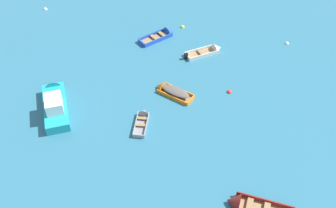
{
  "coord_description": "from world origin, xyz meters",
  "views": [
    {
      "loc": [
        1.89,
        -3.32,
        23.2
      ],
      "look_at": [
        0.0,
        20.79,
        0.15
      ],
      "focal_mm": 40.15,
      "sensor_mm": 36.0,
      "label": 1
    }
  ],
  "objects": [
    {
      "name": "rowboat_orange_far_left",
      "position": [
        0.01,
        22.51,
        0.28
      ],
      "size": [
        3.89,
        2.93,
        1.2
      ],
      "color": "#99754C",
      "rests_on": "ground_plane"
    },
    {
      "name": "motor_launch_turquoise_midfield_left",
      "position": [
        -9.88,
        19.75,
        0.63
      ],
      "size": [
        3.92,
        6.54,
        2.29
      ],
      "color": "teal",
      "rests_on": "ground_plane"
    },
    {
      "name": "rowboat_maroon_back_row_right",
      "position": [
        6.2,
        10.96,
        0.23
      ],
      "size": [
        4.84,
        2.5,
        1.39
      ],
      "color": "#99754C",
      "rests_on": "ground_plane"
    },
    {
      "name": "rowboat_grey_cluster_outer",
      "position": [
        -2.03,
        18.85,
        0.17
      ],
      "size": [
        1.09,
        3.16,
        0.9
      ],
      "color": "gray",
      "rests_on": "ground_plane"
    },
    {
      "name": "rowboat_white_center",
      "position": [
        3.75,
        29.15,
        0.19
      ],
      "size": [
        4.05,
        2.9,
        1.11
      ],
      "color": "#99754C",
      "rests_on": "ground_plane"
    },
    {
      "name": "rowboat_blue_far_back",
      "position": [
        -1.35,
        31.83,
        0.2
      ],
      "size": [
        4.02,
        3.73,
        1.24
      ],
      "color": "#99754C",
      "rests_on": "ground_plane"
    },
    {
      "name": "mooring_buoy_midfield",
      "position": [
        0.65,
        33.73,
        0.0
      ],
      "size": [
        0.48,
        0.48,
        0.48
      ],
      "primitive_type": "sphere",
      "color": "yellow",
      "rests_on": "ground_plane"
    },
    {
      "name": "mooring_buoy_trailing",
      "position": [
        5.53,
        22.97,
        0.0
      ],
      "size": [
        0.46,
        0.46,
        0.46
      ],
      "primitive_type": "sphere",
      "color": "red",
      "rests_on": "ground_plane"
    },
    {
      "name": "mooring_buoy_outer_edge",
      "position": [
        -16.24,
        36.46,
        0.0
      ],
      "size": [
        0.45,
        0.45,
        0.45
      ],
      "primitive_type": "sphere",
      "color": "silver",
      "rests_on": "ground_plane"
    },
    {
      "name": "mooring_buoy_between_boats_right",
      "position": [
        12.04,
        31.36,
        0.0
      ],
      "size": [
        0.43,
        0.43,
        0.43
      ],
      "primitive_type": "sphere",
      "color": "silver",
      "rests_on": "ground_plane"
    }
  ]
}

